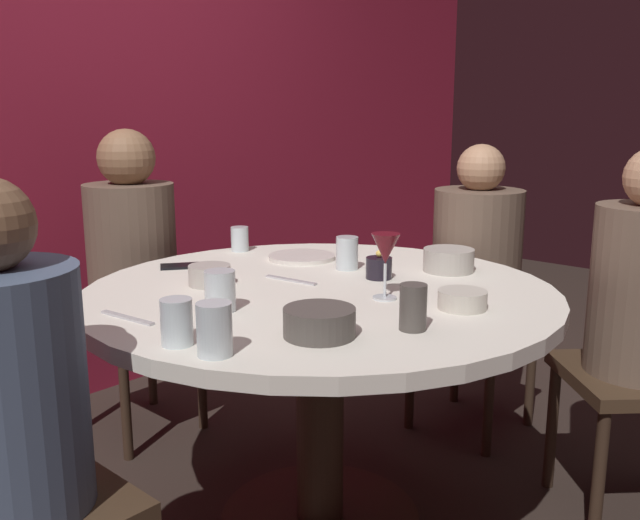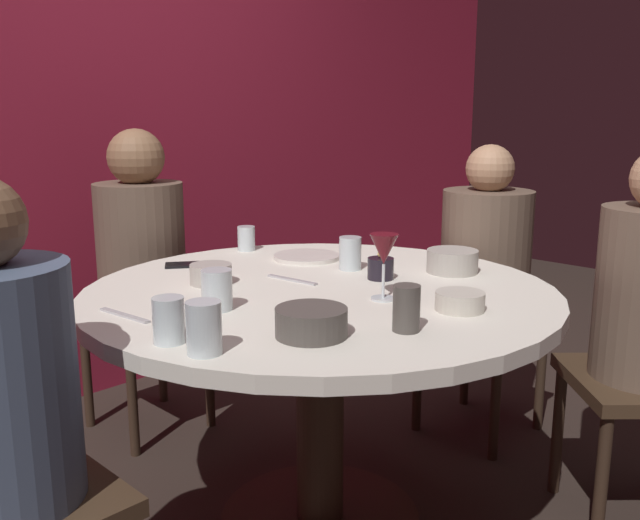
% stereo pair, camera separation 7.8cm
% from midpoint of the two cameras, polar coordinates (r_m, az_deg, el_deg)
% --- Properties ---
extents(back_wall, '(6.00, 0.10, 2.60)m').
position_cam_midpoint_polar(back_wall, '(3.06, -22.16, 12.79)').
color(back_wall, maroon).
rests_on(back_wall, ground).
extents(dining_table, '(1.33, 1.33, 0.74)m').
position_cam_midpoint_polar(dining_table, '(1.97, -1.14, -6.65)').
color(dining_table, silver).
rests_on(dining_table, ground).
extents(seated_diner_left, '(0.40, 0.40, 1.12)m').
position_cam_midpoint_polar(seated_diner_left, '(1.46, -26.35, -10.47)').
color(seated_diner_left, '#3F2D1E').
rests_on(seated_diner_left, ground).
extents(seated_diner_back, '(0.40, 0.40, 1.17)m').
position_cam_midpoint_polar(seated_diner_back, '(2.65, -16.25, 0.86)').
color(seated_diner_back, '#3F2D1E').
rests_on(seated_diner_back, ground).
extents(seated_diner_right, '(0.40, 0.40, 1.11)m').
position_cam_midpoint_polar(seated_diner_right, '(2.64, 12.11, 0.31)').
color(seated_diner_right, '#3F2D1E').
rests_on(seated_diner_right, ground).
extents(candle_holder, '(0.08, 0.08, 0.09)m').
position_cam_midpoint_polar(candle_holder, '(2.03, 3.84, -0.65)').
color(candle_holder, black).
rests_on(candle_holder, dining_table).
extents(wine_glass, '(0.08, 0.08, 0.18)m').
position_cam_midpoint_polar(wine_glass, '(1.79, 4.25, 0.71)').
color(wine_glass, silver).
rests_on(wine_glass, dining_table).
extents(dinner_plate, '(0.22, 0.22, 0.01)m').
position_cam_midpoint_polar(dinner_plate, '(2.30, -2.50, 0.26)').
color(dinner_plate, silver).
rests_on(dinner_plate, dining_table).
extents(cell_phone, '(0.15, 0.14, 0.01)m').
position_cam_midpoint_polar(cell_phone, '(2.23, -12.36, -0.49)').
color(cell_phone, black).
rests_on(cell_phone, dining_table).
extents(bowl_serving_large, '(0.12, 0.12, 0.05)m').
position_cam_midpoint_polar(bowl_serving_large, '(1.75, 10.54, -3.27)').
color(bowl_serving_large, beige).
rests_on(bowl_serving_large, dining_table).
extents(bowl_salad_center, '(0.16, 0.16, 0.07)m').
position_cam_midpoint_polar(bowl_salad_center, '(2.15, 9.66, -0.00)').
color(bowl_salad_center, '#B2ADA3').
rests_on(bowl_salad_center, dining_table).
extents(bowl_small_white, '(0.16, 0.16, 0.06)m').
position_cam_midpoint_polar(bowl_small_white, '(1.51, -1.54, -5.22)').
color(bowl_small_white, '#4C4742').
rests_on(bowl_small_white, dining_table).
extents(bowl_sauce_side, '(0.12, 0.12, 0.06)m').
position_cam_midpoint_polar(bowl_sauce_side, '(1.98, -10.31, -1.25)').
color(bowl_sauce_side, '#B2ADA3').
rests_on(bowl_sauce_side, dining_table).
extents(cup_near_candle, '(0.06, 0.06, 0.09)m').
position_cam_midpoint_polar(cup_near_candle, '(2.45, -7.62, 1.75)').
color(cup_near_candle, silver).
rests_on(cup_near_candle, dining_table).
extents(cup_by_left_diner, '(0.07, 0.07, 0.10)m').
position_cam_midpoint_polar(cup_by_left_diner, '(1.49, -13.35, -5.06)').
color(cup_by_left_diner, silver).
rests_on(cup_by_left_diner, dining_table).
extents(cup_by_right_diner, '(0.08, 0.08, 0.10)m').
position_cam_midpoint_polar(cup_by_right_diner, '(1.72, -9.63, -2.56)').
color(cup_by_right_diner, silver).
rests_on(cup_by_right_diner, dining_table).
extents(cup_center_front, '(0.06, 0.06, 0.11)m').
position_cam_midpoint_polar(cup_center_front, '(1.55, 6.34, -3.94)').
color(cup_center_front, '#4C4742').
rests_on(cup_center_front, dining_table).
extents(cup_far_edge, '(0.07, 0.07, 0.11)m').
position_cam_midpoint_polar(cup_far_edge, '(1.41, -10.38, -5.71)').
color(cup_far_edge, silver).
rests_on(cup_far_edge, dining_table).
extents(cup_beside_wine, '(0.07, 0.07, 0.10)m').
position_cam_midpoint_polar(cup_beside_wine, '(2.14, 1.23, 0.58)').
color(cup_beside_wine, silver).
rests_on(cup_beside_wine, dining_table).
extents(fork_near_plate, '(0.03, 0.18, 0.01)m').
position_cam_midpoint_polar(fork_near_plate, '(1.71, -17.05, -4.63)').
color(fork_near_plate, '#B7B7BC').
rests_on(fork_near_plate, dining_table).
extents(knife_near_plate, '(0.04, 0.18, 0.01)m').
position_cam_midpoint_polar(knife_near_plate, '(2.01, -3.52, -1.68)').
color(knife_near_plate, '#B7B7BC').
rests_on(knife_near_plate, dining_table).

